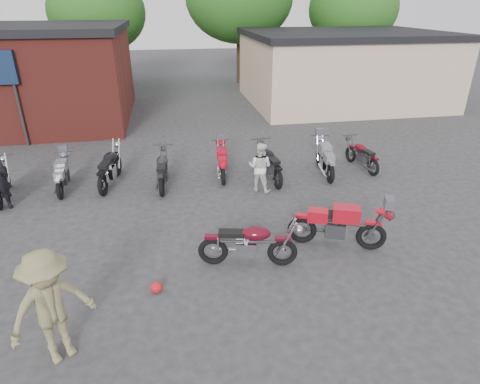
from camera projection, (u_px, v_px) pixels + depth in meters
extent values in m
plane|color=#2C2C2E|center=(238.00, 280.00, 8.21)|extent=(90.00, 90.00, 0.00)
cube|color=tan|center=(342.00, 70.00, 22.16)|extent=(10.00, 8.00, 3.50)
ellipsoid|color=red|center=(156.00, 287.00, 7.84)|extent=(0.25, 0.25, 0.22)
imported|color=silver|center=(260.00, 167.00, 11.83)|extent=(0.92, 0.87, 1.50)
imported|color=olive|center=(51.00, 308.00, 6.04)|extent=(1.48, 1.31, 1.98)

